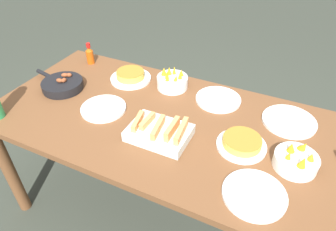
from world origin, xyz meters
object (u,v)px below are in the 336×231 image
frittata_plate_center (242,143)px  empty_plate_far_left (104,108)px  melon_tray (160,132)px  frittata_plate_side (131,76)px  empty_plate_far_right (218,99)px  empty_plate_mid_edge (289,121)px  hot_sauce_bottle (90,55)px  empty_plate_near_front (254,194)px  fruit_bowl_citrus (296,160)px  fruit_bowl_mango (172,81)px  skillet (63,84)px

frittata_plate_center → empty_plate_far_left: 0.73m
melon_tray → frittata_plate_side: size_ratio=1.16×
empty_plate_far_right → empty_plate_mid_edge: 0.38m
empty_plate_far_left → hot_sauce_bottle: (-0.38, 0.39, 0.05)m
melon_tray → empty_plate_near_front: 0.50m
fruit_bowl_citrus → empty_plate_near_front: bearing=-117.8°
empty_plate_near_front → hot_sauce_bottle: hot_sauce_bottle is taller
fruit_bowl_mango → fruit_bowl_citrus: fruit_bowl_mango is taller
empty_plate_far_right → hot_sauce_bottle: 0.90m
melon_tray → empty_plate_far_left: size_ratio=1.19×
melon_tray → empty_plate_far_left: bearing=169.8°
empty_plate_mid_edge → fruit_bowl_mango: bearing=176.2°
skillet → empty_plate_far_left: (0.33, -0.07, -0.02)m
fruit_bowl_mango → empty_plate_mid_edge: bearing=-3.8°
empty_plate_far_right → fruit_bowl_mango: (-0.28, 0.01, 0.03)m
melon_tray → fruit_bowl_mango: 0.44m
frittata_plate_side → empty_plate_near_front: 1.02m
fruit_bowl_mango → fruit_bowl_citrus: size_ratio=0.98×
empty_plate_near_front → empty_plate_mid_edge: 0.52m
frittata_plate_center → empty_plate_far_right: frittata_plate_center is taller
empty_plate_near_front → fruit_bowl_citrus: size_ratio=1.36×
frittata_plate_side → empty_plate_mid_edge: 0.93m
empty_plate_mid_edge → empty_plate_far_left: bearing=-160.9°
melon_tray → frittata_plate_center: bearing=15.5°
empty_plate_far_left → fruit_bowl_citrus: size_ratio=1.31×
empty_plate_mid_edge → fruit_bowl_citrus: bearing=-78.2°
frittata_plate_center → melon_tray: bearing=-164.5°
empty_plate_near_front → fruit_bowl_mango: fruit_bowl_mango is taller
empty_plate_far_left → empty_plate_far_right: size_ratio=0.96×
frittata_plate_center → skillet: bearing=178.1°
frittata_plate_side → empty_plate_near_front: bearing=-31.5°
hot_sauce_bottle → fruit_bowl_mango: bearing=-3.6°
frittata_plate_center → fruit_bowl_mango: fruit_bowl_mango is taller
skillet → empty_plate_far_right: skillet is taller
melon_tray → skillet: size_ratio=0.80×
skillet → empty_plate_mid_edge: size_ratio=1.34×
fruit_bowl_citrus → empty_plate_far_left: bearing=-179.1°
empty_plate_near_front → hot_sauce_bottle: size_ratio=1.76×
empty_plate_far_right → melon_tray: bearing=-110.7°
skillet → frittata_plate_center: skillet is taller
melon_tray → empty_plate_mid_edge: bearing=35.2°
hot_sauce_bottle → melon_tray: bearing=-31.7°
empty_plate_far_right → hot_sauce_bottle: size_ratio=1.76×
fruit_bowl_mango → skillet: bearing=-153.4°
fruit_bowl_mango → empty_plate_near_front: bearing=-42.8°
frittata_plate_center → fruit_bowl_mango: (-0.49, 0.32, 0.02)m
empty_plate_mid_edge → fruit_bowl_mango: 0.66m
skillet → empty_plate_near_front: skillet is taller
skillet → fruit_bowl_mango: 0.63m
skillet → empty_plate_far_left: bearing=179.3°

